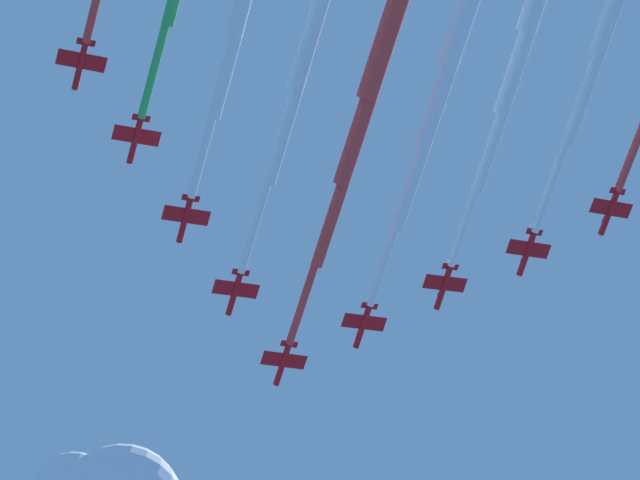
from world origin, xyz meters
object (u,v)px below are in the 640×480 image
Objects in this scene: jet_starboard_inner at (438,100)px; jet_starboard_mid at (516,64)px; jet_lead at (357,132)px; jet_port_inner at (312,29)px.

jet_starboard_inner is 14.42m from jet_starboard_mid.
jet_lead is 18.78m from jet_port_inner.
jet_port_inner is (14.34, 12.12, 0.43)m from jet_lead.
jet_starboard_inner reaches higher than jet_port_inner.
jet_port_inner is at bearing 40.21° from jet_lead.
jet_lead is at bearing -48.54° from jet_starboard_mid.
jet_starboard_inner is at bearing -50.24° from jet_starboard_mid.
jet_starboard_mid is (-9.18, 11.03, 1.39)m from jet_starboard_inner.
jet_port_inner is at bearing -15.71° from jet_starboard_mid.
jet_lead is 1.04× the size of jet_starboard_inner.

